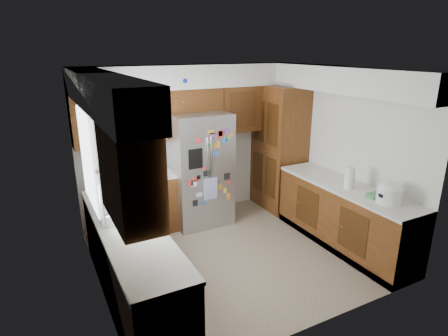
{
  "coord_description": "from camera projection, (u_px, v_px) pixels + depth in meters",
  "views": [
    {
      "loc": [
        -2.27,
        -3.99,
        2.74
      ],
      "look_at": [
        -0.0,
        0.35,
        1.16
      ],
      "focal_mm": 30.0,
      "sensor_mm": 36.0,
      "label": 1
    }
  ],
  "objects": [
    {
      "name": "floor",
      "position": [
        236.0,
        254.0,
        5.21
      ],
      "size": [
        3.6,
        3.6,
        0.0
      ],
      "primitive_type": "plane",
      "color": "gray",
      "rests_on": "ground"
    },
    {
      "name": "right_counter_run",
      "position": [
        344.0,
        218.0,
        5.34
      ],
      "size": [
        0.63,
        2.25,
        0.92
      ],
      "color": "#462A0D",
      "rests_on": "ground"
    },
    {
      "name": "fridge",
      "position": [
        199.0,
        169.0,
        5.95
      ],
      "size": [
        0.9,
        0.79,
        1.8
      ],
      "color": "#A1A1A6",
      "rests_on": "ground"
    },
    {
      "name": "left_counter_clutter",
      "position": [
        108.0,
        182.0,
        4.93
      ],
      "size": [
        0.34,
        0.88,
        0.38
      ],
      "color": "black",
      "rests_on": "left_counter_run"
    },
    {
      "name": "rice_cooker",
      "position": [
        390.0,
        192.0,
        4.57
      ],
      "size": [
        0.31,
        0.3,
        0.27
      ],
      "color": "white",
      "rests_on": "right_counter_run"
    },
    {
      "name": "room_shell",
      "position": [
        217.0,
        121.0,
        4.91
      ],
      "size": [
        3.64,
        3.24,
        2.52
      ],
      "color": "silver",
      "rests_on": "ground"
    },
    {
      "name": "fridge_top_items",
      "position": [
        189.0,
        80.0,
        5.65
      ],
      "size": [
        0.52,
        0.33,
        0.26
      ],
      "color": "#1024AF",
      "rests_on": "bridge_cabinet"
    },
    {
      "name": "left_counter_run",
      "position": [
        136.0,
        249.0,
        4.5
      ],
      "size": [
        1.36,
        3.2,
        0.92
      ],
      "color": "#462A0D",
      "rests_on": "ground"
    },
    {
      "name": "bridge_cabinet",
      "position": [
        192.0,
        99.0,
        5.81
      ],
      "size": [
        0.96,
        0.34,
        0.35
      ],
      "primitive_type": "cube",
      "color": "#462A0D",
      "rests_on": "fridge"
    },
    {
      "name": "sink_assembly",
      "position": [
        120.0,
        207.0,
        4.32
      ],
      "size": [
        0.52,
        0.7,
        0.37
      ],
      "color": "white",
      "rests_on": "left_counter_run"
    },
    {
      "name": "paper_towel",
      "position": [
        350.0,
        178.0,
        5.03
      ],
      "size": [
        0.13,
        0.13,
        0.3
      ],
      "primitive_type": "cylinder",
      "color": "white",
      "rests_on": "right_counter_run"
    },
    {
      "name": "pantry",
      "position": [
        279.0,
        148.0,
        6.51
      ],
      "size": [
        0.6,
        0.9,
        2.15
      ],
      "primitive_type": "cube",
      "color": "#462A0D",
      "rests_on": "ground"
    }
  ]
}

